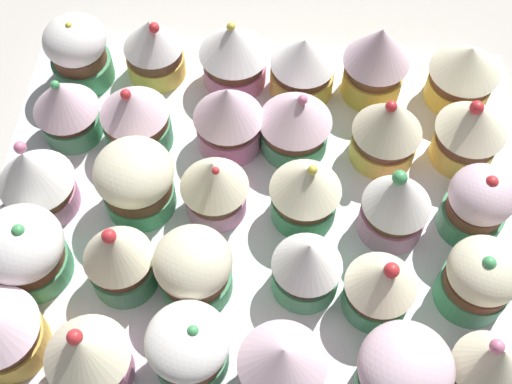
% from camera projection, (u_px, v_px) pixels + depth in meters
% --- Properties ---
extents(ground_plane, '(1.80, 1.80, 0.03)m').
position_uv_depth(ground_plane, '(256.00, 225.00, 0.62)').
color(ground_plane, beige).
extents(baking_tray, '(0.46, 0.39, 0.01)m').
position_uv_depth(baking_tray, '(256.00, 213.00, 0.60)').
color(baking_tray, silver).
rests_on(baking_tray, ground_plane).
extents(cupcake_1, '(0.06, 0.06, 0.08)m').
position_uv_depth(cupcake_1, '(88.00, 356.00, 0.49)').
color(cupcake_1, pink).
rests_on(cupcake_1, baking_tray).
extents(cupcake_2, '(0.06, 0.06, 0.07)m').
position_uv_depth(cupcake_2, '(189.00, 347.00, 0.50)').
color(cupcake_2, '#4C9E6B').
rests_on(cupcake_2, baking_tray).
extents(cupcake_3, '(0.06, 0.06, 0.07)m').
position_uv_depth(cupcake_3, '(282.00, 365.00, 0.49)').
color(cupcake_3, pink).
rests_on(cupcake_3, baking_tray).
extents(cupcake_4, '(0.07, 0.07, 0.07)m').
position_uv_depth(cupcake_4, '(402.00, 373.00, 0.48)').
color(cupcake_4, '#4C9E6B').
rests_on(cupcake_4, baking_tray).
extents(cupcake_5, '(0.05, 0.05, 0.08)m').
position_uv_depth(cupcake_5, '(489.00, 368.00, 0.48)').
color(cupcake_5, pink).
rests_on(cupcake_5, baking_tray).
extents(cupcake_6, '(0.07, 0.07, 0.07)m').
position_uv_depth(cupcake_6, '(24.00, 251.00, 0.53)').
color(cupcake_6, '#4C9E6B').
rests_on(cupcake_6, baking_tray).
extents(cupcake_7, '(0.05, 0.05, 0.09)m').
position_uv_depth(cupcake_7, '(118.00, 257.00, 0.53)').
color(cupcake_7, '#4C9E6B').
rests_on(cupcake_7, baking_tray).
extents(cupcake_8, '(0.06, 0.06, 0.07)m').
position_uv_depth(cupcake_8, '(194.00, 268.00, 0.53)').
color(cupcake_8, '#4C9E6B').
rests_on(cupcake_8, baking_tray).
extents(cupcake_9, '(0.06, 0.06, 0.07)m').
position_uv_depth(cupcake_9, '(307.00, 265.00, 0.53)').
color(cupcake_9, '#4C9E6B').
rests_on(cupcake_9, baking_tray).
extents(cupcake_10, '(0.06, 0.06, 0.07)m').
position_uv_depth(cupcake_10, '(380.00, 286.00, 0.52)').
color(cupcake_10, '#4C9E6B').
rests_on(cupcake_10, baking_tray).
extents(cupcake_11, '(0.06, 0.06, 0.07)m').
position_uv_depth(cupcake_11, '(479.00, 279.00, 0.52)').
color(cupcake_11, '#4C9E6B').
rests_on(cupcake_11, baking_tray).
extents(cupcake_12, '(0.06, 0.06, 0.08)m').
position_uv_depth(cupcake_12, '(35.00, 178.00, 0.56)').
color(cupcake_12, pink).
rests_on(cupcake_12, baking_tray).
extents(cupcake_13, '(0.07, 0.07, 0.07)m').
position_uv_depth(cupcake_13, '(137.00, 175.00, 0.57)').
color(cupcake_13, '#4C9E6B').
rests_on(cupcake_13, baking_tray).
extents(cupcake_14, '(0.06, 0.06, 0.07)m').
position_uv_depth(cupcake_14, '(214.00, 187.00, 0.56)').
color(cupcake_14, pink).
rests_on(cupcake_14, baking_tray).
extents(cupcake_15, '(0.06, 0.06, 0.07)m').
position_uv_depth(cupcake_15, '(305.00, 195.00, 0.56)').
color(cupcake_15, '#4C9E6B').
rests_on(cupcake_15, baking_tray).
extents(cupcake_16, '(0.06, 0.06, 0.08)m').
position_uv_depth(cupcake_16, '(397.00, 204.00, 0.55)').
color(cupcake_16, pink).
rests_on(cupcake_16, baking_tray).
extents(cupcake_17, '(0.05, 0.05, 0.07)m').
position_uv_depth(cupcake_17, '(478.00, 204.00, 0.56)').
color(cupcake_17, '#4C9E6B').
rests_on(cupcake_17, baking_tray).
extents(cupcake_18, '(0.06, 0.06, 0.07)m').
position_uv_depth(cupcake_18, '(66.00, 107.00, 0.61)').
color(cupcake_18, '#4C9E6B').
rests_on(cupcake_18, baking_tray).
extents(cupcake_19, '(0.06, 0.06, 0.07)m').
position_uv_depth(cupcake_19, '(135.00, 117.00, 0.60)').
color(cupcake_19, '#4C9E6B').
rests_on(cupcake_19, baking_tray).
extents(cupcake_20, '(0.06, 0.06, 0.07)m').
position_uv_depth(cupcake_20, '(228.00, 116.00, 0.60)').
color(cupcake_20, pink).
rests_on(cupcake_20, baking_tray).
extents(cupcake_21, '(0.06, 0.06, 0.07)m').
position_uv_depth(cupcake_21, '(295.00, 122.00, 0.60)').
color(cupcake_21, '#4C9E6B').
rests_on(cupcake_21, baking_tray).
extents(cupcake_22, '(0.06, 0.06, 0.08)m').
position_uv_depth(cupcake_22, '(388.00, 129.00, 0.59)').
color(cupcake_22, '#EFC651').
rests_on(cupcake_22, baking_tray).
extents(cupcake_23, '(0.06, 0.06, 0.07)m').
position_uv_depth(cupcake_23, '(470.00, 131.00, 0.59)').
color(cupcake_23, '#EFC651').
rests_on(cupcake_23, baking_tray).
extents(cupcake_24, '(0.06, 0.06, 0.07)m').
position_uv_depth(cupcake_24, '(78.00, 51.00, 0.64)').
color(cupcake_24, '#4C9E6B').
rests_on(cupcake_24, baking_tray).
extents(cupcake_25, '(0.06, 0.06, 0.07)m').
position_uv_depth(cupcake_25, '(153.00, 48.00, 0.64)').
color(cupcake_25, '#EFC651').
rests_on(cupcake_25, baking_tray).
extents(cupcake_26, '(0.07, 0.07, 0.07)m').
position_uv_depth(cupcake_26, '(234.00, 54.00, 0.64)').
color(cupcake_26, pink).
rests_on(cupcake_26, baking_tray).
extents(cupcake_27, '(0.06, 0.06, 0.07)m').
position_uv_depth(cupcake_27, '(303.00, 66.00, 0.63)').
color(cupcake_27, '#EFC651').
rests_on(cupcake_27, baking_tray).
extents(cupcake_28, '(0.06, 0.06, 0.08)m').
position_uv_depth(cupcake_28, '(376.00, 61.00, 0.62)').
color(cupcake_28, '#EFC651').
rests_on(cupcake_28, baking_tray).
extents(cupcake_29, '(0.07, 0.07, 0.07)m').
position_uv_depth(cupcake_29, '(464.00, 72.00, 0.63)').
color(cupcake_29, '#EFC651').
rests_on(cupcake_29, baking_tray).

